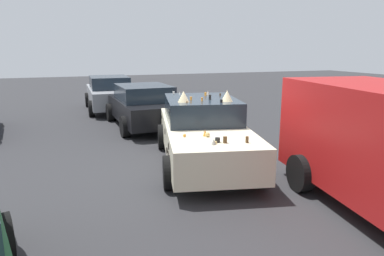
# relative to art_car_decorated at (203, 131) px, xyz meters

# --- Properties ---
(ground_plane) EXTENTS (60.00, 60.00, 0.00)m
(ground_plane) POSITION_rel_art_car_decorated_xyz_m (-0.10, 0.02, -0.77)
(ground_plane) COLOR #2D2D30
(art_car_decorated) EXTENTS (4.92, 2.80, 1.78)m
(art_car_decorated) POSITION_rel_art_car_decorated_xyz_m (0.00, 0.00, 0.00)
(art_car_decorated) COLOR beige
(art_car_decorated) RESTS_ON ground
(parked_sedan_behind_left) EXTENTS (4.52, 2.21, 1.48)m
(parked_sedan_behind_left) POSITION_rel_art_car_decorated_xyz_m (4.52, 0.49, -0.02)
(parked_sedan_behind_left) COLOR black
(parked_sedan_behind_left) RESTS_ON ground
(parked_sedan_near_left) EXTENTS (4.38, 2.04, 1.52)m
(parked_sedan_near_left) POSITION_rel_art_car_decorated_xyz_m (8.35, 1.17, -0.00)
(parked_sedan_near_left) COLOR gray
(parked_sedan_near_left) RESTS_ON ground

